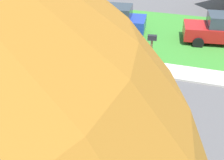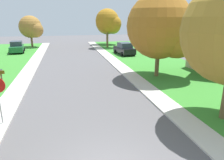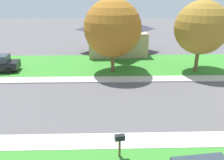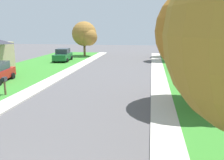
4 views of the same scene
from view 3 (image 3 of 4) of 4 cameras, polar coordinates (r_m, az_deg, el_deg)
The scene contains 7 objects.
sidewalk_east at distance 21.00m, azimuth -1.78°, elevation 0.15°, with size 1.40×56.00×0.10m, color beige.
lawn_east at distance 25.44m, azimuth -1.77°, elevation 3.93°, with size 8.00×56.00×0.08m, color #38842D.
sidewalk_west at distance 12.68m, azimuth -1.84°, elevation -15.27°, with size 1.40×56.00×0.10m, color beige.
tree_sidewalk_near at distance 24.04m, azimuth 21.76°, elevation 11.91°, with size 5.48×5.10×7.03m.
tree_sidewalk_mid at distance 22.33m, azimuth 0.70°, elevation 12.60°, with size 5.96×5.55×7.20m.
house_right_setback at distance 31.17m, azimuth 0.87°, elevation 11.57°, with size 9.45×8.32×4.60m.
mailbox at distance 11.12m, azimuth 1.96°, elevation -15.06°, with size 0.32×0.51×1.31m.
Camera 3 is at (-14.90, 11.89, 7.58)m, focal length 36.13 mm.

